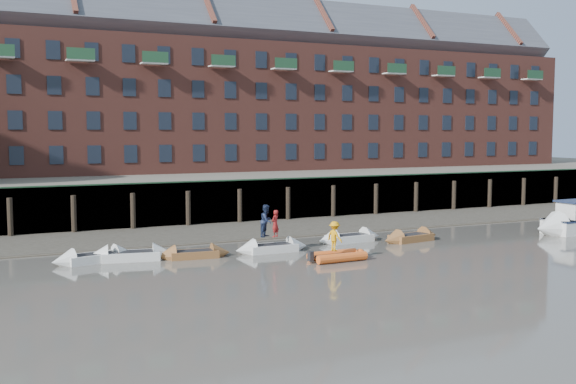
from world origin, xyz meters
TOP-DOWN VIEW (x-y plane):
  - ground at (0.00, 0.00)m, footprint 220.00×220.00m
  - foreshore at (0.00, 18.00)m, footprint 110.00×8.00m
  - mud_band at (0.00, 14.60)m, footprint 110.00×1.60m
  - river_wall at (-0.00, 22.38)m, footprint 110.00×1.23m
  - bank_terrace at (0.00, 36.00)m, footprint 110.00×28.00m
  - apartment_terrace at (-0.00, 36.99)m, footprint 80.60×15.56m
  - rowboat_0 at (-14.31, 10.87)m, footprint 4.71×2.21m
  - rowboat_1 at (-12.45, 10.58)m, footprint 4.89×2.17m
  - rowboat_2 at (-9.18, 9.81)m, footprint 4.17×1.56m
  - rowboat_3 at (-4.55, 9.71)m, footprint 4.43×1.29m
  - rowboat_4 at (1.29, 10.91)m, footprint 4.64×1.71m
  - rowboat_5 at (4.95, 9.52)m, footprint 4.60×2.03m
  - rib_tender at (-2.25, 5.87)m, footprint 3.26×1.65m
  - motor_launch at (16.62, 7.71)m, footprint 6.95×2.48m
  - person_rower_a at (-4.36, 9.67)m, footprint 0.68×0.64m
  - person_rower_b at (-4.81, 9.87)m, footprint 1.15×1.14m
  - person_rib_crew at (-2.52, 5.91)m, footprint 0.83×1.15m

SIDE VIEW (x-z plane):
  - ground at x=0.00m, z-range 0.00..0.00m
  - foreshore at x=0.00m, z-range -0.25..0.25m
  - mud_band at x=0.00m, z-range -0.05..0.05m
  - rowboat_2 at x=-9.18m, z-range -0.38..0.80m
  - rowboat_3 at x=-4.55m, z-range -0.41..0.87m
  - rowboat_5 at x=4.95m, z-range -0.42..0.87m
  - rowboat_0 at x=-14.31m, z-range -0.42..0.89m
  - rowboat_4 at x=1.29m, z-range -0.43..0.89m
  - rowboat_1 at x=-12.45m, z-range -0.44..0.93m
  - rib_tender at x=-2.25m, z-range -0.04..0.52m
  - motor_launch at x=16.62m, z-range -0.70..2.14m
  - person_rib_crew at x=-2.52m, z-range 0.52..2.13m
  - river_wall at x=0.00m, z-range -0.06..3.24m
  - bank_terrace at x=0.00m, z-range 0.00..3.20m
  - person_rower_a at x=-4.36m, z-range 0.86..2.43m
  - person_rower_b at x=-4.81m, z-range 0.86..2.74m
  - apartment_terrace at x=0.00m, z-range 2.34..23.31m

